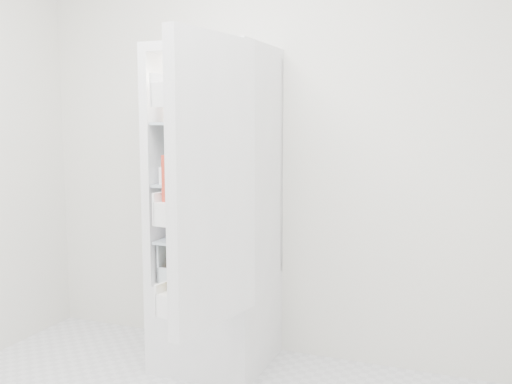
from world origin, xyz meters
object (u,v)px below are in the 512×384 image
at_px(refrigerator, 219,248).
at_px(fridge_door, 209,188).
at_px(mushroom_bowl, 193,227).
at_px(red_cabbage, 243,220).

relative_size(refrigerator, fridge_door, 1.38).
bearing_deg(mushroom_bowl, refrigerator, 12.69).
xyz_separation_m(refrigerator, mushroom_bowl, (-0.15, -0.03, 0.12)).
bearing_deg(mushroom_bowl, red_cabbage, 6.96).
relative_size(mushroom_bowl, fridge_door, 0.12).
height_order(red_cabbage, mushroom_bowl, red_cabbage).
distance_m(red_cabbage, mushroom_bowl, 0.30).
relative_size(red_cabbage, fridge_door, 0.14).
distance_m(red_cabbage, fridge_door, 0.69).
bearing_deg(fridge_door, refrigerator, 31.31).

